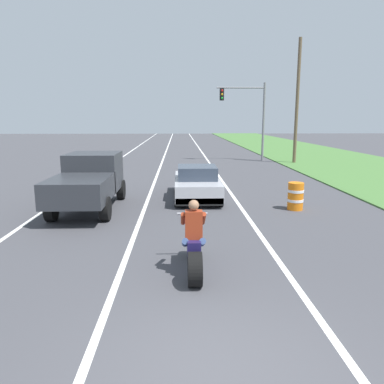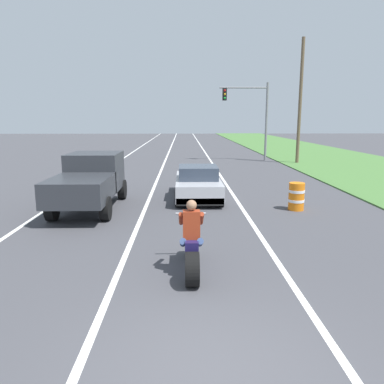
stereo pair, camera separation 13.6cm
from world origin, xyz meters
name	(u,v)px [view 1 (the left image)]	position (x,y,z in m)	size (l,w,h in m)	color
ground_plane	(220,374)	(0.00, 0.00, 0.00)	(160.00, 160.00, 0.00)	#424247
lane_stripe_left_solid	(104,170)	(-5.40, 20.00, 0.00)	(0.14, 120.00, 0.01)	white
lane_stripe_right_solid	(214,169)	(1.80, 20.00, 0.00)	(0.14, 120.00, 0.01)	white
lane_stripe_centre_dashed	(159,169)	(-1.80, 20.00, 0.00)	(0.14, 120.00, 0.01)	white
grass_verge_right	(365,168)	(11.92, 20.00, 0.03)	(10.00, 120.00, 0.06)	#477538
motorcycle_with_rider	(194,247)	(-0.21, 3.23, 0.59)	(0.70, 2.21, 1.62)	black
sports_car_silver	(197,183)	(0.23, 10.98, 0.63)	(1.84, 4.30, 1.37)	#B7B7BC
pickup_truck_left_lane_dark_grey	(89,179)	(-3.78, 9.18, 1.11)	(2.02, 4.80, 1.98)	#2D3035
traffic_light_mast_near	(250,110)	(5.01, 25.06, 3.94)	(3.79, 0.34, 6.00)	gray
utility_pole_roadside	(297,102)	(8.12, 23.22, 4.46)	(0.24, 0.24, 8.91)	brown
construction_barrel_nearest	(296,196)	(3.73, 8.84, 0.50)	(0.58, 0.58, 1.00)	orange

